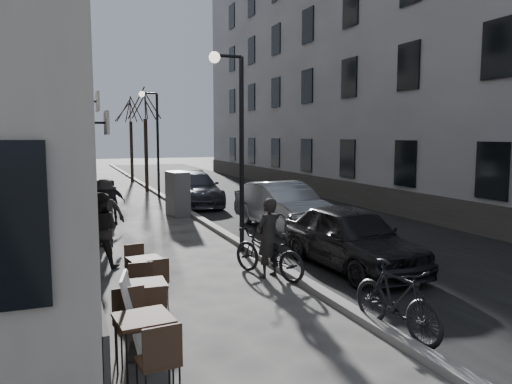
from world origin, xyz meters
TOP-DOWN VIEW (x-y plane):
  - ground at (0.00, 0.00)m, footprint 120.00×120.00m
  - road at (3.85, 16.00)m, footprint 7.30×60.00m
  - kerb at (0.20, 16.00)m, footprint 0.25×60.00m
  - building_left at (-6.00, 16.50)m, footprint 4.00×35.00m
  - building_right at (9.50, 16.50)m, footprint 4.00×35.00m
  - streetlamp_near at (-0.17, 6.00)m, footprint 0.90×0.28m
  - streetlamp_far at (-0.17, 18.00)m, footprint 0.90×0.28m
  - tree_near at (-0.10, 21.00)m, footprint 2.40×2.40m
  - tree_far at (-0.10, 27.00)m, footprint 2.40×2.40m
  - bistro_set_a at (-3.45, -0.07)m, footprint 0.73×1.67m
  - bistro_set_b at (-3.16, 1.60)m, footprint 0.62×1.50m
  - bistro_set_c at (-2.93, 3.20)m, footprint 0.68×1.51m
  - sign_board at (-3.47, 0.72)m, footprint 0.51×0.71m
  - utility_cabinet at (-0.32, 12.30)m, footprint 0.75×1.19m
  - bicycle at (-0.27, 3.56)m, footprint 1.44×2.10m
  - cyclist_rider at (-0.27, 3.56)m, footprint 0.74×0.63m
  - pedestrian_near at (-3.57, 5.63)m, footprint 1.01×0.88m
  - pedestrian_mid at (-3.29, 7.93)m, footprint 1.37×1.11m
  - pedestrian_far at (-2.81, 11.39)m, footprint 0.91×0.43m
  - car_near at (1.77, 3.52)m, footprint 1.84×4.30m
  - car_mid at (2.30, 8.43)m, footprint 1.90×4.68m
  - car_far at (1.00, 14.99)m, footprint 2.39×5.04m
  - moped at (0.35, -0.03)m, footprint 0.72×1.90m

SIDE VIEW (x-z plane):
  - ground at x=0.00m, z-range 0.00..0.00m
  - road at x=3.85m, z-range 0.00..0.00m
  - kerb at x=0.20m, z-range 0.00..0.12m
  - bistro_set_c at x=-2.93m, z-range 0.01..0.88m
  - bistro_set_b at x=-3.16m, z-range 0.01..0.89m
  - sign_board at x=-3.47m, z-range -0.11..1.03m
  - bistro_set_a at x=-3.45m, z-range 0.01..0.98m
  - bicycle at x=-0.27m, z-range 0.00..1.05m
  - moped at x=0.35m, z-range 0.00..1.11m
  - car_far at x=1.00m, z-range 0.00..1.42m
  - car_near at x=1.77m, z-range 0.00..1.45m
  - car_mid at x=2.30m, z-range 0.00..1.51m
  - pedestrian_far at x=-2.81m, z-range 0.00..1.52m
  - utility_cabinet at x=-0.32m, z-range 0.00..1.68m
  - cyclist_rider at x=-0.27m, z-range 0.00..1.71m
  - pedestrian_near at x=-3.57m, z-range 0.00..1.75m
  - pedestrian_mid at x=-3.29m, z-range 0.00..1.85m
  - streetlamp_near at x=-0.17m, z-range 0.62..5.71m
  - streetlamp_far at x=-0.17m, z-range 0.62..5.71m
  - tree_near at x=-0.10m, z-range 1.81..7.51m
  - tree_far at x=-0.10m, z-range 1.81..7.51m
  - building_left at x=-6.00m, z-range 0.00..16.00m
  - building_right at x=9.50m, z-range 0.00..16.00m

